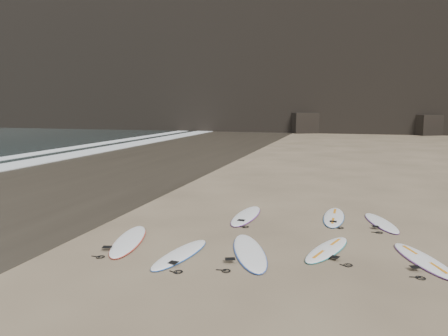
% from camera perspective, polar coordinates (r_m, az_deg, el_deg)
% --- Properties ---
extents(ground, '(240.00, 240.00, 0.00)m').
position_cam_1_polar(ground, '(10.67, 17.00, -10.79)').
color(ground, '#897559').
rests_on(ground, ground).
extents(wet_sand, '(12.00, 200.00, 0.01)m').
position_cam_1_polar(wet_sand, '(24.04, -16.06, -0.25)').
color(wet_sand, '#383026').
rests_on(wet_sand, ground).
extents(foam_near, '(2.20, 200.00, 0.05)m').
position_cam_1_polar(foam_near, '(27.35, -25.88, 0.28)').
color(foam_near, white).
rests_on(foam_near, ground).
extents(surfboard_0, '(0.88, 2.35, 0.08)m').
position_cam_1_polar(surfboard_0, '(10.21, -5.72, -11.09)').
color(surfboard_0, white).
rests_on(surfboard_0, ground).
extents(surfboard_1, '(1.58, 2.76, 0.10)m').
position_cam_1_polar(surfboard_1, '(10.30, 3.35, -10.83)').
color(surfboard_1, white).
rests_on(surfboard_1, ground).
extents(surfboard_2, '(1.21, 2.31, 0.08)m').
position_cam_1_polar(surfboard_2, '(10.75, 13.33, -10.27)').
color(surfboard_2, white).
rests_on(surfboard_2, ground).
extents(surfboard_3, '(1.40, 2.41, 0.09)m').
position_cam_1_polar(surfboard_3, '(10.72, 24.59, -10.85)').
color(surfboard_3, white).
rests_on(surfboard_3, ground).
extents(surfboard_5, '(0.69, 2.59, 0.09)m').
position_cam_1_polar(surfboard_5, '(13.51, 2.91, -6.20)').
color(surfboard_5, white).
rests_on(surfboard_5, ground).
extents(surfboard_6, '(0.61, 2.45, 0.09)m').
position_cam_1_polar(surfboard_6, '(13.75, 14.15, -6.20)').
color(surfboard_6, white).
rests_on(surfboard_6, ground).
extents(surfboard_7, '(1.17, 2.29, 0.08)m').
position_cam_1_polar(surfboard_7, '(13.51, 19.84, -6.72)').
color(surfboard_7, white).
rests_on(surfboard_7, ground).
extents(surfboard_11, '(1.26, 2.70, 0.09)m').
position_cam_1_polar(surfboard_11, '(11.35, -12.35, -9.21)').
color(surfboard_11, white).
rests_on(surfboard_11, ground).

